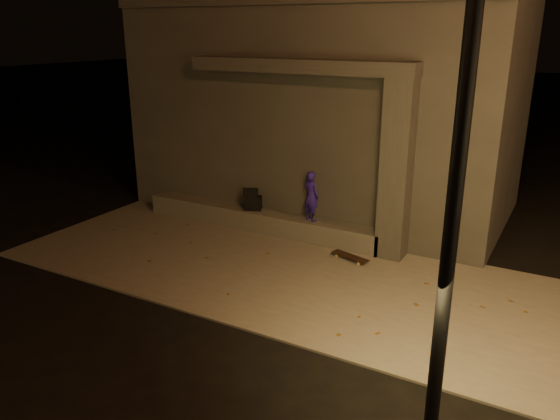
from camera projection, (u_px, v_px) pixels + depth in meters
The scene contains 10 objects.
ground at pixel (219, 316), 9.01m from camera, with size 120.00×120.00×0.00m, color black.
sidewalk at pixel (278, 270), 10.66m from camera, with size 11.00×4.40×0.04m, color slate.
building at pixel (330, 106), 14.02m from camera, with size 9.00×5.10×5.22m.
ledge at pixel (259, 220), 12.72m from camera, with size 6.00×0.55×0.45m, color #56534E.
column at pixel (397, 171), 10.74m from camera, with size 0.55×0.55×3.60m, color #3A3735.
canopy at pixel (300, 66), 11.19m from camera, with size 5.00×0.70×0.28m, color #3A3735.
skateboarder at pixel (311, 196), 11.85m from camera, with size 0.41×0.27×1.11m, color #27168F.
backpack at pixel (253, 202), 12.67m from camera, with size 0.46×0.39×0.55m.
skateboard at pixel (350, 257), 11.05m from camera, with size 0.86×0.44×0.09m.
street_lamp_0 at pixel (464, 113), 4.46m from camera, with size 0.36×0.36×6.76m.
Camera 1 is at (4.80, -6.48, 4.51)m, focal length 35.00 mm.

